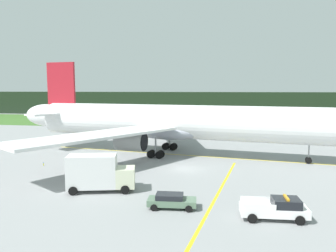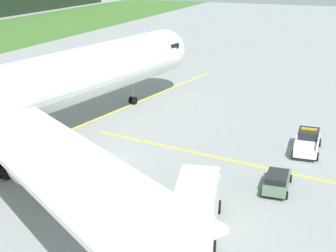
{
  "view_description": "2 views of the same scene",
  "coord_description": "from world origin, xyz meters",
  "px_view_note": "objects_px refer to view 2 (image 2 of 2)",
  "views": [
    {
      "loc": [
        4.72,
        -42.01,
        10.68
      ],
      "look_at": [
        -3.32,
        7.12,
        4.85
      ],
      "focal_mm": 34.62,
      "sensor_mm": 36.0,
      "label": 1
    },
    {
      "loc": [
        -34.12,
        -19.66,
        16.54
      ],
      "look_at": [
        5.21,
        -3.57,
        2.17
      ],
      "focal_mm": 53.12,
      "sensor_mm": 36.0,
      "label": 2
    }
  ],
  "objects_px": {
    "ops_pickup_truck": "(308,142)",
    "staff_car": "(277,180)",
    "catering_truck": "(198,204)",
    "airliner": "(2,99)"
  },
  "relations": [
    {
      "from": "airliner",
      "to": "ops_pickup_truck",
      "type": "bearing_deg",
      "value": -65.38
    },
    {
      "from": "ops_pickup_truck",
      "to": "staff_car",
      "type": "height_order",
      "value": "ops_pickup_truck"
    },
    {
      "from": "catering_truck",
      "to": "staff_car",
      "type": "distance_m",
      "value": 9.02
    },
    {
      "from": "ops_pickup_truck",
      "to": "staff_car",
      "type": "bearing_deg",
      "value": 173.06
    },
    {
      "from": "ops_pickup_truck",
      "to": "catering_truck",
      "type": "height_order",
      "value": "catering_truck"
    },
    {
      "from": "airliner",
      "to": "staff_car",
      "type": "bearing_deg",
      "value": -84.38
    },
    {
      "from": "airliner",
      "to": "catering_truck",
      "type": "relative_size",
      "value": 8.1
    },
    {
      "from": "catering_truck",
      "to": "staff_car",
      "type": "bearing_deg",
      "value": -23.22
    },
    {
      "from": "airliner",
      "to": "staff_car",
      "type": "xyz_separation_m",
      "value": [
        2.29,
        -23.23,
        -4.5
      ]
    },
    {
      "from": "ops_pickup_truck",
      "to": "airliner",
      "type": "bearing_deg",
      "value": 114.62
    }
  ]
}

